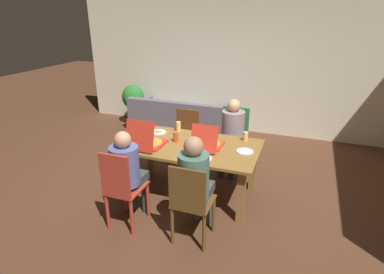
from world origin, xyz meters
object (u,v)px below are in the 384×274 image
at_px(drinking_glass_3, 176,137).
at_px(couch, 179,119).
at_px(person_2, 232,130).
at_px(drinking_glass_0, 178,126).
at_px(potted_plant, 133,101).
at_px(pizza_box_1, 148,142).
at_px(plate_1, 245,151).
at_px(drinking_glass_1, 246,136).
at_px(dining_table, 189,152).
at_px(chair_1, 122,188).
at_px(chair_3, 185,132).
at_px(person_1, 128,169).
at_px(chair_2, 234,135).
at_px(pizza_box_0, 208,143).
at_px(chair_0, 191,201).
at_px(drinking_glass_2, 142,128).
at_px(plate_0, 158,132).
at_px(person_0, 195,179).
at_px(plate_2, 202,158).

height_order(drinking_glass_3, couch, drinking_glass_3).
xyz_separation_m(person_2, drinking_glass_3, (-0.59, -0.83, 0.11)).
bearing_deg(drinking_glass_0, potted_plant, 134.72).
height_order(pizza_box_1, drinking_glass_0, pizza_box_1).
relative_size(plate_1, drinking_glass_3, 1.54).
xyz_separation_m(pizza_box_1, potted_plant, (-1.73, 2.57, -0.25)).
bearing_deg(drinking_glass_1, person_2, 122.95).
xyz_separation_m(dining_table, plate_1, (0.75, 0.03, 0.11)).
bearing_deg(chair_1, pizza_box_1, 93.57).
xyz_separation_m(chair_1, pizza_box_1, (-0.05, 0.75, 0.26)).
xyz_separation_m(chair_3, couch, (-0.62, 1.22, -0.23)).
height_order(person_1, drinking_glass_3, person_1).
distance_m(chair_2, potted_plant, 2.93).
distance_m(pizza_box_0, potted_plant, 3.42).
xyz_separation_m(drinking_glass_3, potted_plant, (-2.02, 2.31, -0.27)).
distance_m(chair_0, plate_1, 1.09).
bearing_deg(chair_2, drinking_glass_1, -64.03).
distance_m(chair_3, drinking_glass_2, 0.93).
bearing_deg(drinking_glass_3, drinking_glass_1, 22.44).
height_order(drinking_glass_0, potted_plant, potted_plant).
xyz_separation_m(chair_1, plate_1, (1.21, 1.01, 0.22)).
height_order(drinking_glass_0, drinking_glass_3, drinking_glass_0).
distance_m(person_2, couch, 2.04).
distance_m(chair_2, drinking_glass_3, 1.18).
distance_m(chair_1, drinking_glass_1, 1.81).
height_order(drinking_glass_1, drinking_glass_2, drinking_glass_1).
relative_size(drinking_glass_2, drinking_glass_3, 0.79).
bearing_deg(potted_plant, pizza_box_0, -43.01).
xyz_separation_m(chair_1, potted_plant, (-1.77, 3.33, 0.01)).
distance_m(plate_0, drinking_glass_2, 0.25).
relative_size(chair_3, drinking_glass_1, 6.80).
bearing_deg(drinking_glass_0, person_1, -95.41).
height_order(person_0, drinking_glass_1, person_0).
bearing_deg(drinking_glass_2, pizza_box_0, -9.92).
bearing_deg(pizza_box_0, chair_0, -83.07).
relative_size(pizza_box_1, couch, 0.24).
relative_size(chair_1, drinking_glass_1, 7.84).
xyz_separation_m(chair_0, pizza_box_0, (-0.12, 1.00, 0.26)).
xyz_separation_m(person_0, drinking_glass_3, (-0.59, 0.86, 0.08)).
bearing_deg(chair_3, potted_plant, 143.10).
bearing_deg(drinking_glass_0, pizza_box_0, -34.59).
relative_size(plate_2, couch, 0.11).
bearing_deg(person_2, drinking_glass_1, -57.05).
height_order(chair_2, pizza_box_1, pizza_box_1).
height_order(person_0, plate_1, person_0).
height_order(pizza_box_1, potted_plant, pizza_box_1).
distance_m(dining_table, plate_2, 0.49).
distance_m(plate_0, plate_2, 1.10).
bearing_deg(plate_0, drinking_glass_0, 31.92).
relative_size(chair_3, pizza_box_0, 1.86).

